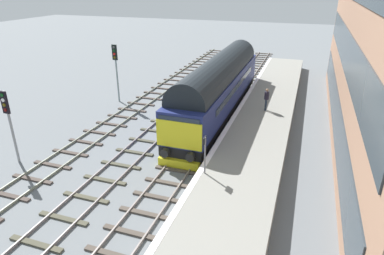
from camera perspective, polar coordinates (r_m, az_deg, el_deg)
ground_plane at (r=23.40m, az=2.15°, el=-1.01°), size 140.00×140.00×0.00m
track_main at (r=23.38m, az=2.15°, el=-0.89°), size 2.50×60.00×0.15m
track_adjacent_west at (r=24.43m, az=-5.15°, el=0.15°), size 2.50×60.00×0.15m
track_adjacent_far_west at (r=26.06m, az=-12.60°, el=1.20°), size 2.50×60.00×0.15m
station_platform at (r=22.52m, az=10.95°, el=-1.08°), size 4.00×44.00×1.01m
diesel_locomotive at (r=25.83m, az=4.62°, el=7.20°), size 2.74×17.49×4.68m
signal_post_near at (r=21.15m, az=-28.65°, el=1.56°), size 0.44×0.22×4.34m
signal_post_mid at (r=29.49m, az=-12.76°, el=10.24°), size 0.44×0.22×4.93m
platform_number_sign at (r=16.19m, az=2.18°, el=-3.76°), size 0.10×0.44×1.96m
waiting_passenger at (r=25.03m, az=12.51°, el=5.00°), size 0.36×0.51×1.64m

